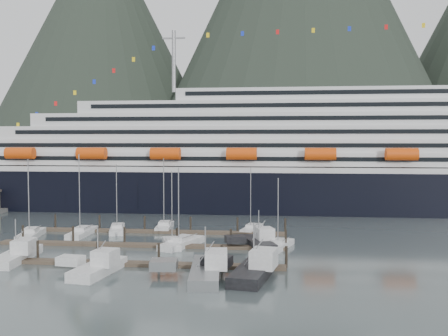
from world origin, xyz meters
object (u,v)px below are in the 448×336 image
at_px(sailboat_g, 252,229).
at_px(sailboat_a, 31,235).
at_px(trawler_a, 15,255).
at_px(trawler_b, 97,267).
at_px(cruise_ship, 328,162).
at_px(sailboat_c, 182,244).
at_px(sailboat_h, 280,246).
at_px(sailboat_f, 165,227).
at_px(trawler_c, 204,270).
at_px(sailboat_e, 117,230).
at_px(trawler_d, 253,270).
at_px(sailboat_b, 82,233).
at_px(trawler_e, 258,242).
at_px(sailboat_d, 172,244).

bearing_deg(sailboat_g, sailboat_a, 118.11).
bearing_deg(sailboat_g, trawler_a, 143.59).
xyz_separation_m(sailboat_a, trawler_b, (21.05, -23.71, 0.44)).
distance_m(cruise_ship, trawler_a, 82.26).
bearing_deg(sailboat_c, trawler_a, 141.27).
bearing_deg(sailboat_h, sailboat_f, 73.24).
height_order(cruise_ship, trawler_c, cruise_ship).
relative_size(sailboat_f, trawler_a, 1.18).
bearing_deg(sailboat_h, sailboat_e, 86.73).
height_order(trawler_c, trawler_d, trawler_d).
relative_size(cruise_ship, sailboat_h, 17.55).
bearing_deg(trawler_a, cruise_ship, -42.91).
bearing_deg(trawler_c, sailboat_h, -32.70).
relative_size(cruise_ship, sailboat_c, 15.37).
bearing_deg(sailboat_b, trawler_e, -103.94).
relative_size(sailboat_a, sailboat_f, 1.01).
bearing_deg(trawler_a, trawler_b, -116.72).
bearing_deg(trawler_d, trawler_c, 105.87).
bearing_deg(sailboat_d, trawler_a, 104.05).
relative_size(sailboat_b, trawler_b, 1.42).
distance_m(sailboat_a, trawler_a, 18.96).
height_order(sailboat_d, trawler_b, sailboat_d).
distance_m(sailboat_f, trawler_c, 37.27).
xyz_separation_m(sailboat_d, trawler_a, (-20.51, -12.91, 0.47)).
xyz_separation_m(sailboat_a, sailboat_c, (28.80, -4.86, -0.01)).
height_order(cruise_ship, trawler_b, cruise_ship).
relative_size(sailboat_c, sailboat_f, 0.93).
relative_size(sailboat_c, sailboat_g, 1.06).
bearing_deg(cruise_ship, sailboat_f, -134.71).
height_order(sailboat_h, trawler_b, sailboat_h).
xyz_separation_m(cruise_ship, sailboat_d, (-29.91, -51.12, -11.64)).
bearing_deg(sailboat_c, sailboat_h, -67.67).
bearing_deg(sailboat_e, sailboat_h, -126.34).
height_order(sailboat_e, trawler_c, sailboat_e).
bearing_deg(cruise_ship, sailboat_b, -138.40).
distance_m(sailboat_g, sailboat_h, 16.70).
distance_m(sailboat_b, trawler_c, 38.04).
distance_m(sailboat_d, trawler_b, 19.73).
bearing_deg(sailboat_d, trawler_b, 144.31).
distance_m(sailboat_c, sailboat_g, 19.33).
bearing_deg(sailboat_e, trawler_b, 178.01).
bearing_deg(sailboat_e, sailboat_g, -96.92).
xyz_separation_m(cruise_ship, trawler_c, (-21.60, -69.96, -11.13)).
bearing_deg(sailboat_b, trawler_b, -156.15).
bearing_deg(sailboat_f, trawler_d, -156.04).
xyz_separation_m(sailboat_e, trawler_c, (21.60, -31.25, 0.49)).
relative_size(sailboat_b, trawler_e, 1.43).
distance_m(sailboat_g, trawler_e, 15.58).
distance_m(sailboat_f, trawler_d, 39.31).
bearing_deg(trawler_d, sailboat_g, 13.31).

